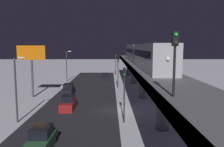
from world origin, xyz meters
The scene contains 15 objects.
ground_plane centered at (0.00, 0.00, 0.00)m, with size 240.00×240.00×0.00m, color white.
avenue_asphalt centered at (4.84, 0.00, 0.00)m, with size 11.00×88.44×0.01m, color #28282D.
elevated_railway centered at (-5.12, 0.00, 4.93)m, with size 5.00×88.44×5.72m.
subway_train centered at (-5.21, -9.49, 7.49)m, with size 2.94×36.87×3.40m.
rail_signal centered at (-3.58, 16.83, 8.44)m, with size 0.36×0.41×4.00m.
sedan_green centered at (6.24, 11.80, 0.78)m, with size 1.91×4.35×1.97m.
sedan_black centered at (8.04, -10.34, 0.80)m, with size 1.80×4.12×1.97m.
sedan_black_2 centered at (1.64, -26.65, 0.80)m, with size 1.80×4.13×1.97m.
sedan_red centered at (6.24, -0.58, 0.80)m, with size 1.80×4.43×1.97m.
traffic_light_near centered at (-1.26, 5.24, 4.20)m, with size 0.32×0.44×6.40m.
traffic_light_mid centered at (-1.26, -16.18, 4.20)m, with size 0.32×0.44×6.40m.
traffic_light_far centered at (-1.26, -37.60, 4.20)m, with size 0.32×0.44×6.40m.
commercial_billboard centered at (13.74, -7.96, 6.83)m, with size 4.80×0.36×8.90m.
street_lamp_near centered at (10.92, 5.00, 4.81)m, with size 1.35×0.44×7.65m.
street_lamp_far centered at (10.92, -25.00, 4.81)m, with size 1.35×0.44×7.65m.
Camera 1 is at (0.30, 30.44, 8.83)m, focal length 36.18 mm.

